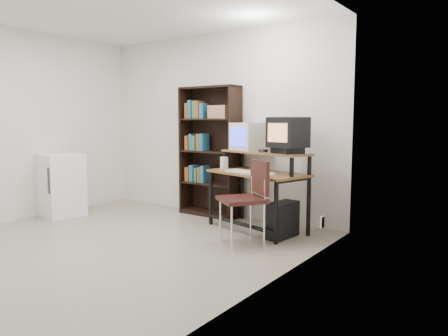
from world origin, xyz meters
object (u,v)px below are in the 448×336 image
Objects in this scene: computer_desk at (259,175)px; crt_monitor at (250,137)px; pc_tower at (282,220)px; bookshelf at (211,150)px; mini_fridge at (61,185)px; school_chair at (249,192)px; crt_tv at (288,132)px.

crt_monitor is (-0.28, 0.23, 0.46)m from computer_desk.
bookshelf is (-1.43, 0.51, 0.74)m from pc_tower.
bookshelf is at bearing 47.38° from mini_fridge.
school_chair is 0.51× the size of bookshelf.
mini_fridge is (-3.10, -0.97, -0.78)m from crt_tv.
computer_desk is 1.49× the size of school_chair.
crt_monitor is 1.11m from school_chair.
crt_monitor is 1.24m from pc_tower.
computer_desk is 2.89m from mini_fridge.
crt_monitor is 0.77m from bookshelf.
school_chair is at bearing -91.97° from crt_tv.
mini_fridge is at bearing -145.22° from computer_desk.
computer_desk reaches higher than pc_tower.
crt_monitor is 0.69m from crt_tv.
computer_desk is at bearing -17.82° from bookshelf.
crt_tv is at bearing 107.75° from pc_tower.
mini_fridge is at bearing -159.65° from pc_tower.
crt_tv reaches higher than school_chair.
crt_monitor reaches higher than computer_desk.
crt_tv reaches higher than computer_desk.
school_chair is 1.04× the size of mini_fridge.
crt_tv reaches higher than pc_tower.
school_chair is at bearing -108.79° from pc_tower.
crt_tv is 1.04m from pc_tower.
computer_desk reaches higher than school_chair.
computer_desk is 3.09× the size of pc_tower.
computer_desk is at bearing -162.42° from crt_tv.
mini_fridge is at bearing -137.15° from school_chair.
crt_tv is 0.51× the size of mini_fridge.
computer_desk is 0.58m from crt_monitor.
bookshelf reaches higher than crt_tv.
crt_monitor is 0.55× the size of mini_fridge.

